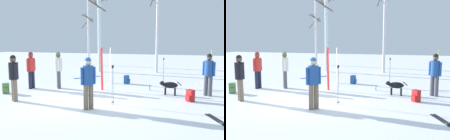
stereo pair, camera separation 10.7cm
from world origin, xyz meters
The scene contains 21 objects.
ground_plane centered at (0.00, 0.00, 0.00)m, with size 60.00×60.00×0.00m, color white.
person_0 centered at (-2.24, 2.03, 0.98)m, with size 0.36×0.43×1.72m.
person_1 centered at (-3.41, 1.58, 0.98)m, with size 0.34×0.52×1.72m.
person_2 centered at (-2.55, -0.60, 0.98)m, with size 0.45×0.34×1.72m.
person_3 centered at (0.50, -0.74, 0.98)m, with size 0.39×0.40×1.72m.
person_4 centered at (4.32, 2.55, 0.98)m, with size 0.47×0.34×1.72m.
dog centered at (2.81, 2.24, 0.39)m, with size 0.90×0.24×0.57m.
ski_pair_planted_0 centered at (4.50, 3.87, 0.90)m, with size 0.02×0.17×1.81m.
ski_pair_planted_1 centered at (-0.37, 4.11, 0.93)m, with size 0.13×0.18×1.87m.
ski_pair_planted_2 centered at (-0.18, 2.30, 0.96)m, with size 0.17×0.11×1.93m.
ski_pair_lying_0 centered at (-2.30, 5.48, 0.01)m, with size 1.23×1.56×0.05m.
ski_pair_lying_1 centered at (4.51, -0.88, 0.01)m, with size 0.86×1.63×0.05m.
ski_poles_0 centered at (1.05, 0.11, 0.74)m, with size 0.07×0.21×1.39m.
ski_poles_1 centered at (2.39, 3.93, 0.75)m, with size 0.07×0.24×1.41m.
backpack_0 centered at (0.50, 4.18, 0.21)m, with size 0.31×0.29×0.44m.
backpack_1 centered at (-3.80, 0.35, 0.21)m, with size 0.34×0.34×0.44m.
backpack_2 centered at (3.65, 1.35, 0.21)m, with size 0.34×0.35×0.44m.
water_bottle_0 centered at (1.89, 2.89, 0.12)m, with size 0.08×0.08×0.25m.
birch_tree_0 centered at (-5.31, 12.61, 3.16)m, with size 1.51×1.49×6.02m.
birch_tree_1 centered at (-2.56, 8.15, 3.37)m, with size 1.43×1.33×6.35m.
birch_tree_2 centered at (1.34, 9.07, 3.74)m, with size 1.23×1.22×7.23m.
Camera 2 is at (3.73, -7.80, 2.26)m, focal length 38.82 mm.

